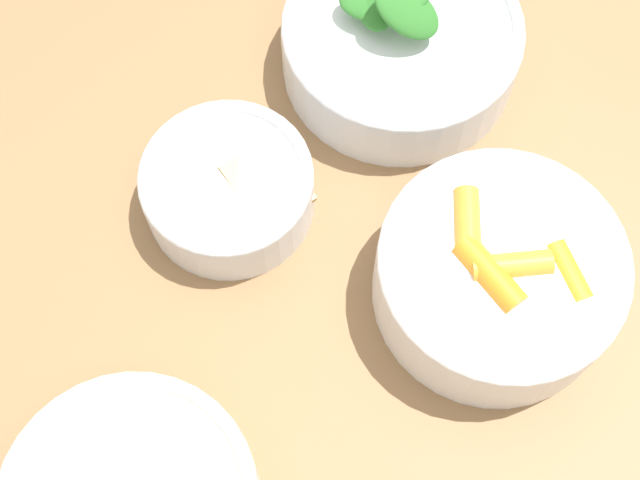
{
  "coord_description": "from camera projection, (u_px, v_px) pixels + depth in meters",
  "views": [
    {
      "loc": [
        0.09,
        0.24,
        1.36
      ],
      "look_at": [
        0.02,
        0.0,
        0.78
      ],
      "focal_mm": 50.0,
      "sensor_mm": 36.0,
      "label": 1
    }
  ],
  "objects": [
    {
      "name": "ground_plane",
      "position": [
        334.0,
        441.0,
        1.35
      ],
      "size": [
        10.0,
        10.0,
        0.0
      ],
      "primitive_type": "plane",
      "color": "#2D2D33"
    },
    {
      "name": "dining_table",
      "position": [
        345.0,
        292.0,
        0.75
      ],
      "size": [
        1.25,
        1.06,
        0.75
      ],
      "color": "olive",
      "rests_on": "ground_plane"
    },
    {
      "name": "bowl_carrots",
      "position": [
        499.0,
        274.0,
        0.62
      ],
      "size": [
        0.17,
        0.17,
        0.07
      ],
      "color": "white",
      "rests_on": "dining_table"
    },
    {
      "name": "bowl_greens",
      "position": [
        401.0,
        43.0,
        0.7
      ],
      "size": [
        0.19,
        0.19,
        0.1
      ],
      "color": "silver",
      "rests_on": "dining_table"
    },
    {
      "name": "bowl_cookies",
      "position": [
        229.0,
        188.0,
        0.65
      ],
      "size": [
        0.13,
        0.13,
        0.05
      ],
      "color": "silver",
      "rests_on": "dining_table"
    }
  ]
}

